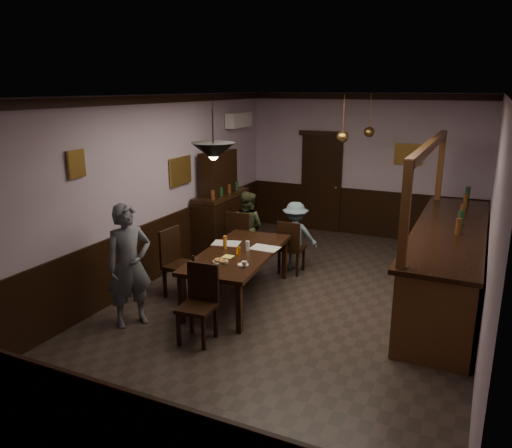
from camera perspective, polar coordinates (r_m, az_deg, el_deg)
The scene contains 31 objects.
room at distance 7.04m, azimuth 4.70°, elevation 2.12°, with size 5.01×8.01×3.01m.
dining_table at distance 7.43m, azimuth -2.05°, elevation -3.65°, with size 1.20×2.28×0.75m.
chair_far_left at distance 8.75m, azimuth -1.78°, elevation -1.50°, with size 0.46×0.46×1.04m.
chair_far_right at distance 8.50m, azimuth 3.93°, elevation -2.43°, with size 0.41×0.41×0.94m.
chair_near at distance 6.37m, azimuth -6.48°, elevation -8.55°, with size 0.46×0.46×0.98m.
chair_side at distance 7.70m, azimuth -9.06°, elevation -4.04°, with size 0.49×0.49×1.05m.
person_standing at distance 6.81m, azimuth -14.29°, elevation -4.61°, with size 0.61×0.40×1.67m, color #585C65.
person_seated_left at distance 8.97m, azimuth -1.06°, elevation -0.41°, with size 0.65×0.50×1.33m, color #3B4228.
person_seated_right at distance 8.72m, azimuth 4.48°, elevation -1.35°, with size 0.78×0.45×1.20m, color slate.
newspaper_left at distance 7.80m, azimuth -3.43°, elevation -2.21°, with size 0.42×0.30×0.01m, color silver.
newspaper_right at distance 7.56m, azimuth 1.04°, elevation -2.77°, with size 0.42×0.30×0.01m, color silver.
napkin at distance 7.21m, azimuth -3.21°, elevation -3.73°, with size 0.15×0.15×0.00m, color #EBF158.
saucer at distance 6.87m, azimuth -1.49°, elevation -4.67°, with size 0.15×0.15×0.01m, color white.
coffee_cup at distance 6.77m, azimuth -1.33°, elevation -4.58°, with size 0.08×0.08×0.07m, color white.
pastry_plate at distance 6.99m, azimuth -4.07°, elevation -4.31°, with size 0.22×0.22×0.01m, color white.
pastry_ring_a at distance 6.98m, azimuth -4.29°, elevation -4.12°, with size 0.13×0.13×0.04m, color #C68C47.
pastry_ring_b at distance 6.93m, azimuth -3.79°, elevation -4.26°, with size 0.13×0.13×0.04m, color #C68C47.
soda_can at distance 7.26m, azimuth -2.04°, elevation -3.09°, with size 0.07×0.07×0.12m, color orange.
beer_glass at distance 7.53m, azimuth -3.57°, elevation -2.10°, with size 0.06×0.06×0.20m, color #BF721E.
water_glass at distance 7.43m, azimuth -0.97°, elevation -2.51°, with size 0.06×0.06×0.15m, color silver.
pepper_mill at distance 6.89m, azimuth -7.18°, elevation -4.16°, with size 0.04×0.04×0.14m, color black.
sideboard at distance 9.68m, azimuth -4.03°, elevation 1.43°, with size 0.53×1.47×1.94m.
bar_counter at distance 7.92m, azimuth 21.02°, elevation -4.14°, with size 0.98×4.23×2.37m.
door_back at distance 11.08m, azimuth 7.45°, elevation 4.57°, with size 0.90×0.06×2.10m, color black.
ac_unit at distance 10.49m, azimuth -1.97°, elevation 11.80°, with size 0.20×0.85×0.30m.
picture_left_small at distance 6.90m, azimuth -19.86°, elevation 6.48°, with size 0.04×0.28×0.36m.
picture_left_large at distance 8.81m, azimuth -8.62°, elevation 6.02°, with size 0.04×0.62×0.48m.
picture_back at distance 10.58m, azimuth 17.01°, elevation 7.63°, with size 0.55×0.04×0.42m.
pendant_iron at distance 6.34m, azimuth -4.90°, elevation 8.26°, with size 0.56×0.56×0.78m.
pendant_brass_mid at distance 8.66m, azimuth 9.88°, elevation 9.80°, with size 0.20×0.20×0.81m.
pendant_brass_far at distance 9.67m, azimuth 12.80°, elevation 10.22°, with size 0.20×0.20×0.81m.
Camera 1 is at (2.37, -6.43, 3.12)m, focal length 35.00 mm.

